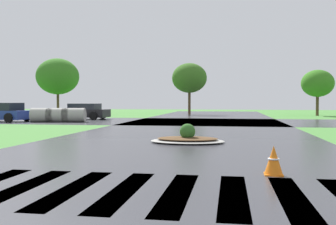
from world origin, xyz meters
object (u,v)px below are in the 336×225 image
(car_silver_hatch, at_px, (2,113))
(traffic_cone, at_px, (274,161))
(drainage_pipe_stack, at_px, (58,115))
(car_white_sedan, at_px, (81,112))
(median_island, at_px, (187,139))

(car_silver_hatch, relative_size, traffic_cone, 7.41)
(drainage_pipe_stack, height_order, traffic_cone, drainage_pipe_stack)
(car_white_sedan, xyz_separation_m, drainage_pipe_stack, (0.02, -4.16, -0.11))
(car_silver_hatch, bearing_deg, car_white_sedan, -128.18)
(median_island, relative_size, traffic_cone, 4.41)
(car_white_sedan, distance_m, traffic_cone, 24.68)
(car_white_sedan, distance_m, drainage_pipe_stack, 4.16)
(car_silver_hatch, distance_m, drainage_pipe_stack, 4.26)
(car_white_sedan, height_order, traffic_cone, car_white_sedan)
(drainage_pipe_stack, bearing_deg, car_white_sedan, 90.32)
(car_white_sedan, height_order, car_silver_hatch, car_silver_hatch)
(car_silver_hatch, distance_m, traffic_cone, 24.01)
(car_white_sedan, relative_size, drainage_pipe_stack, 1.22)
(car_white_sedan, relative_size, traffic_cone, 7.78)
(median_island, bearing_deg, traffic_cone, -67.13)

